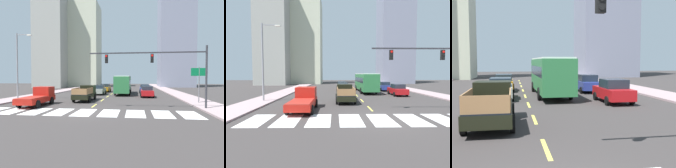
% 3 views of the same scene
% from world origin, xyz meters
% --- Properties ---
extents(ground_plane, '(160.00, 160.00, 0.00)m').
position_xyz_m(ground_plane, '(0.00, 0.00, 0.00)').
color(ground_plane, '#363231').
extents(sidewalk_right, '(3.32, 110.00, 0.15)m').
position_xyz_m(sidewalk_right, '(11.99, 18.00, 0.07)').
color(sidewalk_right, gray).
rests_on(sidewalk_right, ground).
extents(sidewalk_left, '(3.32, 110.00, 0.15)m').
position_xyz_m(sidewalk_left, '(-11.99, 18.00, 0.07)').
color(sidewalk_left, gray).
rests_on(sidewalk_left, ground).
extents(crosswalk_stripe_1, '(1.60, 3.47, 0.01)m').
position_xyz_m(crosswalk_stripe_1, '(-6.55, 0.00, 0.00)').
color(crosswalk_stripe_1, silver).
rests_on(crosswalk_stripe_1, ground).
extents(crosswalk_stripe_2, '(1.60, 3.47, 0.01)m').
position_xyz_m(crosswalk_stripe_2, '(-4.37, 0.00, 0.00)').
color(crosswalk_stripe_2, silver).
rests_on(crosswalk_stripe_2, ground).
extents(crosswalk_stripe_3, '(1.60, 3.47, 0.01)m').
position_xyz_m(crosswalk_stripe_3, '(-2.18, 0.00, 0.00)').
color(crosswalk_stripe_3, silver).
rests_on(crosswalk_stripe_3, ground).
extents(crosswalk_stripe_4, '(1.60, 3.47, 0.01)m').
position_xyz_m(crosswalk_stripe_4, '(0.00, 0.00, 0.00)').
color(crosswalk_stripe_4, silver).
rests_on(crosswalk_stripe_4, ground).
extents(crosswalk_stripe_5, '(1.60, 3.47, 0.01)m').
position_xyz_m(crosswalk_stripe_5, '(2.18, 0.00, 0.00)').
color(crosswalk_stripe_5, silver).
rests_on(crosswalk_stripe_5, ground).
extents(crosswalk_stripe_6, '(1.60, 3.47, 0.01)m').
position_xyz_m(crosswalk_stripe_6, '(4.37, 0.00, 0.00)').
color(crosswalk_stripe_6, silver).
rests_on(crosswalk_stripe_6, ground).
extents(crosswalk_stripe_7, '(1.60, 3.47, 0.01)m').
position_xyz_m(crosswalk_stripe_7, '(6.55, 0.00, 0.00)').
color(crosswalk_stripe_7, silver).
rests_on(crosswalk_stripe_7, ground).
extents(crosswalk_stripe_8, '(1.60, 3.47, 0.01)m').
position_xyz_m(crosswalk_stripe_8, '(8.73, 0.00, 0.00)').
color(crosswalk_stripe_8, silver).
rests_on(crosswalk_stripe_8, ground).
extents(lane_dash_0, '(0.16, 2.40, 0.01)m').
position_xyz_m(lane_dash_0, '(0.00, 4.00, 0.00)').
color(lane_dash_0, '#DFD24D').
rests_on(lane_dash_0, ground).
extents(lane_dash_1, '(0.16, 2.40, 0.01)m').
position_xyz_m(lane_dash_1, '(0.00, 9.00, 0.00)').
color(lane_dash_1, '#DFD24D').
rests_on(lane_dash_1, ground).
extents(lane_dash_2, '(0.16, 2.40, 0.01)m').
position_xyz_m(lane_dash_2, '(0.00, 14.00, 0.00)').
color(lane_dash_2, '#DFD24D').
rests_on(lane_dash_2, ground).
extents(lane_dash_3, '(0.16, 2.40, 0.01)m').
position_xyz_m(lane_dash_3, '(0.00, 19.00, 0.00)').
color(lane_dash_3, '#DFD24D').
rests_on(lane_dash_3, ground).
extents(lane_dash_4, '(0.16, 2.40, 0.01)m').
position_xyz_m(lane_dash_4, '(0.00, 24.00, 0.00)').
color(lane_dash_4, '#DFD24D').
rests_on(lane_dash_4, ground).
extents(lane_dash_5, '(0.16, 2.40, 0.01)m').
position_xyz_m(lane_dash_5, '(0.00, 29.00, 0.00)').
color(lane_dash_5, '#DFD24D').
rests_on(lane_dash_5, ground).
extents(lane_dash_6, '(0.16, 2.40, 0.01)m').
position_xyz_m(lane_dash_6, '(0.00, 34.00, 0.00)').
color(lane_dash_6, '#DFD24D').
rests_on(lane_dash_6, ground).
extents(lane_dash_7, '(0.16, 2.40, 0.01)m').
position_xyz_m(lane_dash_7, '(0.00, 39.00, 0.00)').
color(lane_dash_7, '#DFD24D').
rests_on(lane_dash_7, ground).
extents(pickup_stakebed, '(2.18, 5.20, 1.96)m').
position_xyz_m(pickup_stakebed, '(-2.10, 8.41, 0.94)').
color(pickup_stakebed, black).
rests_on(pickup_stakebed, ground).
extents(pickup_dark, '(2.18, 5.20, 1.96)m').
position_xyz_m(pickup_dark, '(-6.08, 3.65, 0.92)').
color(pickup_dark, '#A71A12').
rests_on(pickup_dark, ground).
extents(city_bus, '(2.72, 10.80, 3.32)m').
position_xyz_m(city_bus, '(2.19, 19.08, 1.95)').
color(city_bus, '#2C733E').
rests_on(city_bus, ground).
extents(sedan_near_right, '(2.02, 4.40, 1.72)m').
position_xyz_m(sedan_near_right, '(6.17, 21.29, 0.86)').
color(sedan_near_right, navy).
rests_on(sedan_near_right, ground).
extents(sedan_far, '(2.02, 4.40, 1.72)m').
position_xyz_m(sedan_far, '(-1.98, 17.27, 0.86)').
color(sedan_far, gray).
rests_on(sedan_far, ground).
extents(sedan_near_left, '(2.02, 4.40, 1.72)m').
position_xyz_m(sedan_near_left, '(6.15, 14.03, 0.86)').
color(sedan_near_left, red).
rests_on(sedan_near_left, ground).
extents(sedan_mid, '(2.02, 4.40, 1.72)m').
position_xyz_m(sedan_mid, '(-1.90, 23.66, 0.86)').
color(sedan_mid, '#A86C15').
rests_on(sedan_mid, ground).
extents(traffic_signal_gantry, '(11.16, 0.27, 6.00)m').
position_xyz_m(traffic_signal_gantry, '(7.22, 2.80, 4.28)').
color(traffic_signal_gantry, '#2D2D33').
rests_on(traffic_signal_gantry, ground).
extents(direction_sign_green, '(1.70, 0.12, 4.20)m').
position_xyz_m(direction_sign_green, '(11.55, 6.87, 3.03)').
color(direction_sign_green, slate).
rests_on(direction_sign_green, ground).
extents(streetlight_left, '(2.20, 0.28, 9.00)m').
position_xyz_m(streetlight_left, '(-11.42, 8.24, 4.97)').
color(streetlight_left, gray).
rests_on(streetlight_left, ground).
extents(tower_tall_centre, '(8.95, 9.29, 32.22)m').
position_xyz_m(tower_tall_centre, '(-21.48, 41.19, 16.11)').
color(tower_tall_centre, '#9C9C94').
rests_on(tower_tall_centre, ground).
extents(block_mid_left, '(10.74, 9.89, 35.97)m').
position_xyz_m(block_mid_left, '(17.57, 49.36, 17.99)').
color(block_mid_left, gray).
rests_on(block_mid_left, ground).
extents(block_low_left, '(9.32, 9.67, 27.47)m').
position_xyz_m(block_low_left, '(-12.45, 47.36, 13.73)').
color(block_low_left, beige).
rests_on(block_low_left, ground).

